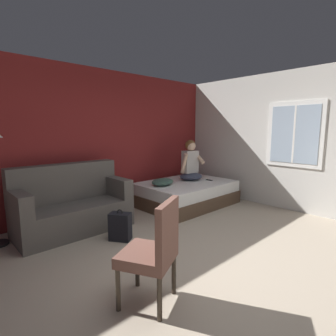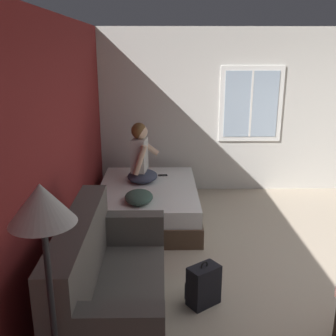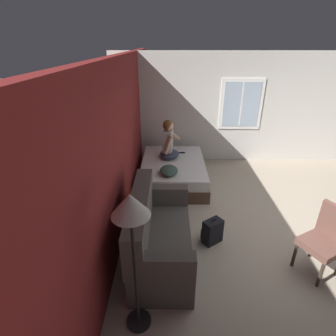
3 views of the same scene
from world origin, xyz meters
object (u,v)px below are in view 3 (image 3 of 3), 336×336
Objects in this scene: couch at (157,236)px; cell_phone at (182,153)px; bed at (173,171)px; backpack at (212,231)px; side_chair at (326,239)px; person_seated at (169,143)px; throw_pillow at (169,171)px; floor_lamp at (131,220)px.

couch is 11.82× the size of cell_phone.
backpack is (-2.02, -0.59, -0.04)m from bed.
person_seated is at bearing 36.83° from side_chair.
throw_pillow reaches higher than backpack.
person_seated is 0.54m from cell_phone.
couch reaches higher than side_chair.
person_seated is at bearing -5.02° from floor_lamp.
cell_phone is at bearing 30.15° from side_chair.
couch is 1.45m from floor_lamp.
person_seated is 3.67m from floor_lamp.
throw_pillow is at bearing -6.72° from floor_lamp.
floor_lamp is (-3.37, 0.42, 1.19)m from bed.
person_seated is at bearing 0.73° from throw_pillow.
backpack is at bearing 68.87° from side_chair.
backpack is at bearing -67.97° from couch.
side_chair reaches higher than bed.
throw_pillow is (1.98, 2.09, 0.02)m from side_chair.
person_seated is 6.08× the size of cell_phone.
throw_pillow is 3.33× the size of cell_phone.
backpack is at bearing -163.68° from bed.
couch is 3.54× the size of throw_pillow.
person_seated is 1.91× the size of backpack.
couch is 1.94× the size of person_seated.
floor_lamp is at bearing 170.69° from couch.
couch is (-2.36, 0.26, 0.16)m from bed.
cell_phone is at bearing -9.30° from floor_lamp.
floor_lamp is (-1.35, 1.01, 1.24)m from backpack.
side_chair is 3.52m from person_seated.
throw_pillow is (1.78, -0.16, 0.16)m from couch.
bed is at bearing -7.13° from floor_lamp.
throw_pillow reaches higher than bed.
backpack is at bearing -154.43° from throw_pillow.
side_chair is at bearing -111.13° from backpack.
couch is 1.79m from throw_pillow.
cell_phone is (2.87, -0.47, 0.09)m from couch.
side_chair is 2.14× the size of backpack.
person_seated reaches higher than couch.
floor_lamp is at bearing 172.87° from bed.
throw_pillow is 2.93m from floor_lamp.
floor_lamp is (-3.88, 0.64, 0.94)m from cell_phone.
side_chair is 2.70m from floor_lamp.
couch is at bearing 112.03° from backpack.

